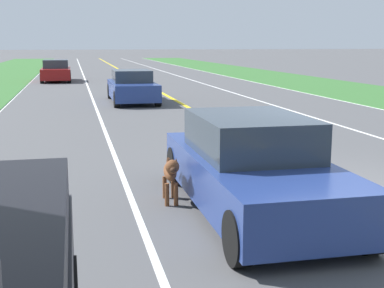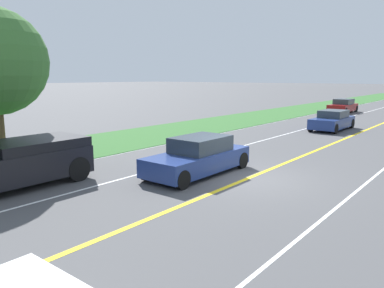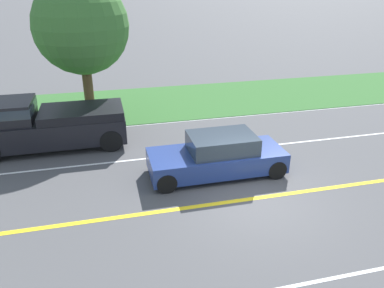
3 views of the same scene
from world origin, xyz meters
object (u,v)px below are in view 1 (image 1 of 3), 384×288
(dog, at_px, (171,173))
(car_trailing_near, at_px, (132,87))
(ego_car, at_px, (252,167))
(car_trailing_mid, at_px, (56,71))

(dog, height_order, car_trailing_near, car_trailing_near)
(ego_car, distance_m, car_trailing_mid, 29.00)
(ego_car, height_order, dog, ego_car)
(car_trailing_near, relative_size, car_trailing_mid, 0.99)
(dog, xyz_separation_m, car_trailing_near, (-1.02, -14.61, 0.15))
(dog, relative_size, car_trailing_near, 0.25)
(dog, bearing_deg, ego_car, 156.95)
(ego_car, xyz_separation_m, car_trailing_mid, (3.55, -28.78, -0.01))
(dog, distance_m, car_trailing_near, 14.64)
(car_trailing_near, bearing_deg, dog, 86.01)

